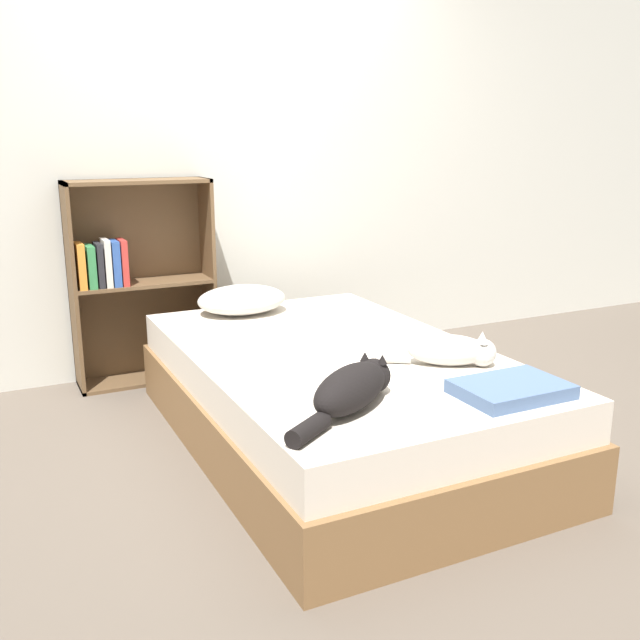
% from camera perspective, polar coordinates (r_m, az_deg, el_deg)
% --- Properties ---
extents(ground_plane, '(8.00, 8.00, 0.00)m').
position_cam_1_polar(ground_plane, '(3.29, 1.19, -9.73)').
color(ground_plane, brown).
extents(wall_back, '(8.00, 0.06, 2.50)m').
position_cam_1_polar(wall_back, '(4.29, -7.54, 13.06)').
color(wall_back, silver).
rests_on(wall_back, ground_plane).
extents(bed, '(1.25, 2.04, 0.44)m').
position_cam_1_polar(bed, '(3.21, 1.21, -6.21)').
color(bed, brown).
rests_on(bed, ground_plane).
extents(pillow, '(0.47, 0.36, 0.15)m').
position_cam_1_polar(pillow, '(3.79, -6.27, 1.64)').
color(pillow, beige).
rests_on(pillow, bed).
extents(cat_light, '(0.44, 0.33, 0.14)m').
position_cam_1_polar(cat_light, '(2.96, 10.49, -2.43)').
color(cat_light, beige).
rests_on(cat_light, bed).
extents(cat_dark, '(0.55, 0.42, 0.15)m').
position_cam_1_polar(cat_dark, '(2.46, 2.61, -5.47)').
color(cat_dark, black).
rests_on(cat_dark, bed).
extents(bookshelf, '(0.77, 0.26, 1.13)m').
position_cam_1_polar(bookshelf, '(4.08, -14.59, 3.23)').
color(bookshelf, brown).
rests_on(bookshelf, ground_plane).
extents(blanket_fold, '(0.39, 0.28, 0.05)m').
position_cam_1_polar(blanket_fold, '(2.68, 15.03, -5.36)').
color(blanket_fold, '#4C668E').
rests_on(blanket_fold, bed).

